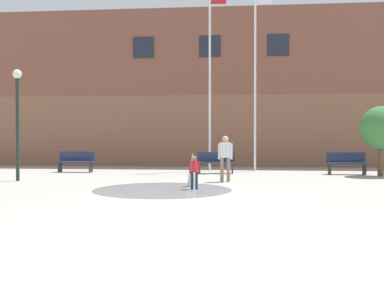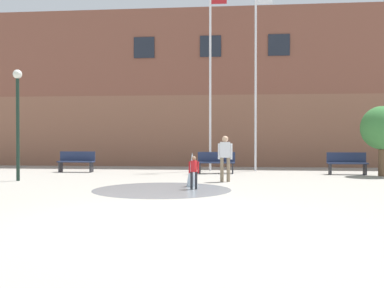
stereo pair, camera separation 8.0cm
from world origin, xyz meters
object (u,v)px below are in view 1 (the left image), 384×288
object	(u,v)px
park_bench_center	(216,162)
flagpole_right	(256,73)
child_running	(194,170)
park_bench_under_right_flagpole	(346,163)
adult_near_bench	(225,155)
flagpole_left	(210,73)
lamp_post_left_lane	(17,108)
park_bench_far_left	(76,161)
street_tree_near_building	(381,128)

from	to	relation	value
park_bench_center	flagpole_right	bearing A→B (deg)	40.43
park_bench_center	child_running	distance (m)	5.94
park_bench_under_right_flagpole	adult_near_bench	bearing A→B (deg)	-144.38
park_bench_under_right_flagpole	flagpole_right	world-z (taller)	flagpole_right
flagpole_left	lamp_post_left_lane	bearing A→B (deg)	-140.23
park_bench_far_left	adult_near_bench	world-z (taller)	adult_near_bench
park_bench_under_right_flagpole	lamp_post_left_lane	size ratio (longest dim) A/B	0.41
park_bench_far_left	park_bench_center	xyz separation A→B (m)	(6.18, -0.09, 0.00)
child_running	flagpole_left	size ratio (longest dim) A/B	0.12
adult_near_bench	flagpole_right	xyz separation A→B (m)	(1.28, 5.07, 3.53)
park_bench_center	flagpole_right	distance (m)	4.60
child_running	flagpole_right	bearing A→B (deg)	-1.30
park_bench_under_right_flagpole	lamp_post_left_lane	distance (m)	13.03
flagpole_right	street_tree_near_building	xyz separation A→B (m)	(4.81, -2.25, -2.56)
park_bench_far_left	street_tree_near_building	size ratio (longest dim) A/B	0.58
park_bench_center	flagpole_right	xyz separation A→B (m)	(1.75, 1.49, 3.98)
flagpole_right	park_bench_far_left	bearing A→B (deg)	-170.02
adult_near_bench	flagpole_right	distance (m)	6.31
park_bench_far_left	flagpole_left	distance (m)	7.24
park_bench_under_right_flagpole	lamp_post_left_lane	bearing A→B (deg)	-162.31
flagpole_left	lamp_post_left_lane	xyz separation A→B (m)	(-6.52, -5.43, -1.93)
lamp_post_left_lane	adult_near_bench	bearing A→B (deg)	2.84
adult_near_bench	flagpole_left	distance (m)	6.24
adult_near_bench	lamp_post_left_lane	xyz separation A→B (m)	(-7.30, -0.36, 1.63)
park_bench_under_right_flagpole	flagpole_left	xyz separation A→B (m)	(-5.73, 1.52, 4.01)
park_bench_far_left	adult_near_bench	bearing A→B (deg)	-28.93
adult_near_bench	park_bench_center	bearing A→B (deg)	98.84
park_bench_far_left	street_tree_near_building	bearing A→B (deg)	-3.83
adult_near_bench	street_tree_near_building	world-z (taller)	street_tree_near_building
flagpole_right	lamp_post_left_lane	world-z (taller)	flagpole_right
flagpole_left	park_bench_under_right_flagpole	bearing A→B (deg)	-14.85
park_bench_far_left	lamp_post_left_lane	world-z (taller)	lamp_post_left_lane
street_tree_near_building	flagpole_right	bearing A→B (deg)	154.97
park_bench_under_right_flagpole	adult_near_bench	xyz separation A→B (m)	(-4.95, -3.55, 0.45)
park_bench_far_left	park_bench_under_right_flagpole	distance (m)	11.59
park_bench_far_left	flagpole_right	bearing A→B (deg)	9.98
adult_near_bench	street_tree_near_building	xyz separation A→B (m)	(6.10, 2.82, 0.96)
park_bench_under_right_flagpole	flagpole_right	bearing A→B (deg)	157.49
flagpole_left	child_running	bearing A→B (deg)	-90.68
park_bench_center	adult_near_bench	size ratio (longest dim) A/B	1.01
park_bench_far_left	flagpole_right	xyz separation A→B (m)	(7.93, 1.39, 3.98)
park_bench_under_right_flagpole	lamp_post_left_lane	world-z (taller)	lamp_post_left_lane
park_bench_far_left	adult_near_bench	size ratio (longest dim) A/B	1.01
child_running	lamp_post_left_lane	world-z (taller)	lamp_post_left_lane
street_tree_near_building	park_bench_under_right_flagpole	bearing A→B (deg)	147.58
child_running	park_bench_far_left	bearing A→B (deg)	58.73
child_running	adult_near_bench	xyz separation A→B (m)	(0.87, 2.34, 0.35)
adult_near_bench	park_bench_under_right_flagpole	bearing A→B (deg)	37.08
park_bench_under_right_flagpole	child_running	distance (m)	8.28
park_bench_far_left	lamp_post_left_lane	xyz separation A→B (m)	(-0.66, -4.03, 2.08)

